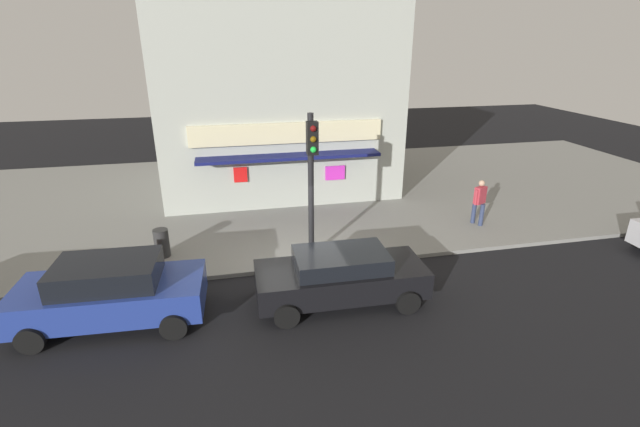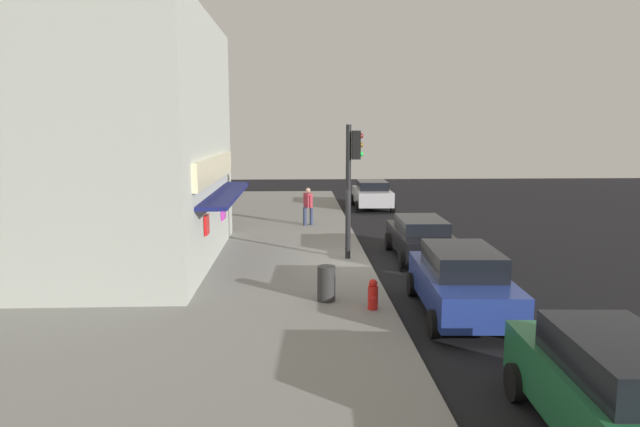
{
  "view_description": "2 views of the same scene",
  "coord_description": "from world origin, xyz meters",
  "px_view_note": "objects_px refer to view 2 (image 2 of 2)",
  "views": [
    {
      "loc": [
        -2.04,
        -12.01,
        6.68
      ],
      "look_at": [
        0.87,
        1.35,
        1.29
      ],
      "focal_mm": 25.17,
      "sensor_mm": 36.0,
      "label": 1
    },
    {
      "loc": [
        -18.03,
        2.39,
        4.58
      ],
      "look_at": [
        0.25,
        1.65,
        1.72
      ],
      "focal_mm": 31.11,
      "sensor_mm": 36.0,
      "label": 2
    }
  ],
  "objects_px": {
    "traffic_light": "(352,173)",
    "pedestrian": "(308,205)",
    "fire_hydrant": "(373,295)",
    "trash_can": "(326,283)",
    "parked_car_blue": "(461,281)",
    "parked_car_black": "(421,238)",
    "parked_car_silver": "(372,194)",
    "parked_car_green": "(618,397)"
  },
  "relations": [
    {
      "from": "pedestrian",
      "to": "parked_car_silver",
      "type": "xyz_separation_m",
      "value": [
        5.92,
        -3.74,
        -0.26
      ]
    },
    {
      "from": "parked_car_silver",
      "to": "pedestrian",
      "type": "bearing_deg",
      "value": 147.75
    },
    {
      "from": "pedestrian",
      "to": "traffic_light",
      "type": "bearing_deg",
      "value": -168.41
    },
    {
      "from": "fire_hydrant",
      "to": "trash_can",
      "type": "height_order",
      "value": "trash_can"
    },
    {
      "from": "traffic_light",
      "to": "pedestrian",
      "type": "distance_m",
      "value": 6.99
    },
    {
      "from": "pedestrian",
      "to": "parked_car_black",
      "type": "xyz_separation_m",
      "value": [
        -6.29,
        -3.81,
        -0.31
      ]
    },
    {
      "from": "parked_car_blue",
      "to": "fire_hydrant",
      "type": "bearing_deg",
      "value": 86.93
    },
    {
      "from": "parked_car_silver",
      "to": "fire_hydrant",
      "type": "bearing_deg",
      "value": 172.45
    },
    {
      "from": "trash_can",
      "to": "parked_car_black",
      "type": "relative_size",
      "value": 0.2
    },
    {
      "from": "parked_car_green",
      "to": "pedestrian",
      "type": "bearing_deg",
      "value": 12.39
    },
    {
      "from": "traffic_light",
      "to": "trash_can",
      "type": "distance_m",
      "value": 5.38
    },
    {
      "from": "pedestrian",
      "to": "parked_car_silver",
      "type": "relative_size",
      "value": 0.41
    },
    {
      "from": "fire_hydrant",
      "to": "pedestrian",
      "type": "relative_size",
      "value": 0.45
    },
    {
      "from": "trash_can",
      "to": "parked_car_blue",
      "type": "bearing_deg",
      "value": -104.28
    },
    {
      "from": "parked_car_blue",
      "to": "pedestrian",
      "type": "bearing_deg",
      "value": 16.3
    },
    {
      "from": "parked_car_blue",
      "to": "parked_car_silver",
      "type": "bearing_deg",
      "value": -0.67
    },
    {
      "from": "fire_hydrant",
      "to": "parked_car_green",
      "type": "bearing_deg",
      "value": -156.91
    },
    {
      "from": "fire_hydrant",
      "to": "pedestrian",
      "type": "distance_m",
      "value": 12.04
    },
    {
      "from": "parked_car_black",
      "to": "parked_car_blue",
      "type": "xyz_separation_m",
      "value": [
        -5.77,
        0.29,
        0.08
      ]
    },
    {
      "from": "pedestrian",
      "to": "parked_car_black",
      "type": "bearing_deg",
      "value": -148.77
    },
    {
      "from": "trash_can",
      "to": "parked_car_green",
      "type": "xyz_separation_m",
      "value": [
        -6.8,
        -3.7,
        0.29
      ]
    },
    {
      "from": "trash_can",
      "to": "pedestrian",
      "type": "bearing_deg",
      "value": 1.31
    },
    {
      "from": "parked_car_black",
      "to": "parked_car_silver",
      "type": "bearing_deg",
      "value": 0.36
    },
    {
      "from": "trash_can",
      "to": "pedestrian",
      "type": "xyz_separation_m",
      "value": [
        11.23,
        0.26,
        0.49
      ]
    },
    {
      "from": "traffic_light",
      "to": "parked_car_blue",
      "type": "bearing_deg",
      "value": -158.35
    },
    {
      "from": "parked_car_black",
      "to": "parked_car_green",
      "type": "height_order",
      "value": "parked_car_green"
    },
    {
      "from": "parked_car_green",
      "to": "trash_can",
      "type": "bearing_deg",
      "value": 28.59
    },
    {
      "from": "trash_can",
      "to": "parked_car_black",
      "type": "distance_m",
      "value": 6.09
    },
    {
      "from": "parked_car_black",
      "to": "parked_car_blue",
      "type": "bearing_deg",
      "value": 177.15
    },
    {
      "from": "trash_can",
      "to": "traffic_light",
      "type": "bearing_deg",
      "value": -13.19
    },
    {
      "from": "pedestrian",
      "to": "parked_car_green",
      "type": "distance_m",
      "value": 18.46
    },
    {
      "from": "trash_can",
      "to": "pedestrian",
      "type": "height_order",
      "value": "pedestrian"
    },
    {
      "from": "parked_car_blue",
      "to": "traffic_light",
      "type": "bearing_deg",
      "value": 21.65
    },
    {
      "from": "trash_can",
      "to": "parked_car_green",
      "type": "bearing_deg",
      "value": -151.41
    },
    {
      "from": "pedestrian",
      "to": "parked_car_blue",
      "type": "height_order",
      "value": "pedestrian"
    },
    {
      "from": "pedestrian",
      "to": "parked_car_blue",
      "type": "xyz_separation_m",
      "value": [
        -12.06,
        -3.53,
        -0.22
      ]
    },
    {
      "from": "parked_car_silver",
      "to": "parked_car_green",
      "type": "bearing_deg",
      "value": -179.47
    },
    {
      "from": "parked_car_green",
      "to": "parked_car_silver",
      "type": "bearing_deg",
      "value": 0.53
    },
    {
      "from": "trash_can",
      "to": "parked_car_blue",
      "type": "xyz_separation_m",
      "value": [
        -0.83,
        -3.27,
        0.27
      ]
    },
    {
      "from": "fire_hydrant",
      "to": "parked_car_blue",
      "type": "xyz_separation_m",
      "value": [
        -0.12,
        -2.16,
        0.36
      ]
    },
    {
      "from": "trash_can",
      "to": "pedestrian",
      "type": "distance_m",
      "value": 11.24
    },
    {
      "from": "parked_car_silver",
      "to": "parked_car_blue",
      "type": "relative_size",
      "value": 0.93
    }
  ]
}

